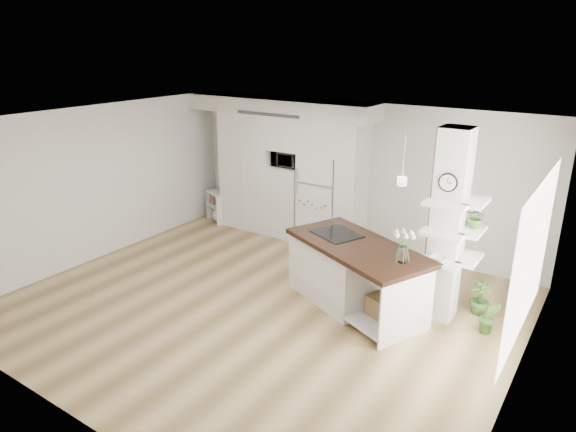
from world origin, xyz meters
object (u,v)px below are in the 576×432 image
object	(u,v)px
kitchen_island	(345,269)
floor_plant_a	(489,317)
refrigerator	(322,199)
bookshelf	(219,209)

from	to	relation	value
kitchen_island	floor_plant_a	bearing A→B (deg)	30.82
refrigerator	kitchen_island	size ratio (longest dim) A/B	0.72
kitchen_island	refrigerator	bearing A→B (deg)	153.12
refrigerator	floor_plant_a	bearing A→B (deg)	-24.18
kitchen_island	bookshelf	bearing A→B (deg)	-178.51
bookshelf	floor_plant_a	xyz separation A→B (m)	(5.98, -1.39, -0.05)
bookshelf	refrigerator	bearing A→B (deg)	28.00
refrigerator	kitchen_island	bearing A→B (deg)	-50.89
kitchen_island	bookshelf	xyz separation A→B (m)	(-3.94, 1.63, -0.22)
refrigerator	bookshelf	distance (m)	2.53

